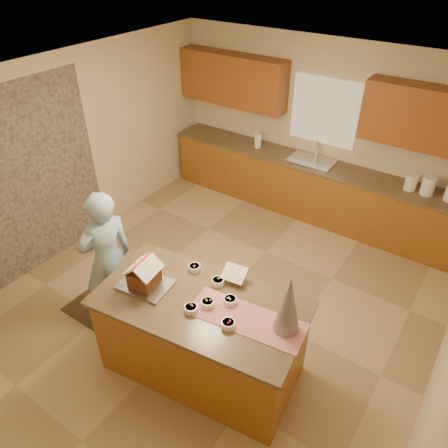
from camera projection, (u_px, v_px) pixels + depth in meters
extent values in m
plane|color=tan|center=(222.00, 297.00, 5.48)|extent=(5.50, 5.50, 0.00)
plane|color=silver|center=(221.00, 87.00, 3.93)|extent=(5.50, 5.50, 0.00)
plane|color=beige|center=(323.00, 130.00, 6.57)|extent=(5.50, 5.50, 0.00)
plane|color=beige|center=(73.00, 154.00, 5.87)|extent=(5.50, 5.50, 0.00)
plane|color=gray|center=(24.00, 184.00, 5.38)|extent=(0.00, 2.50, 2.50)
cube|color=white|center=(325.00, 111.00, 6.37)|extent=(1.05, 0.03, 1.00)
cube|color=#945A1E|center=(308.00, 189.00, 6.89)|extent=(4.80, 0.60, 0.88)
cube|color=brown|center=(311.00, 163.00, 6.62)|extent=(4.85, 0.63, 0.04)
cube|color=#9C5121|center=(233.00, 80.00, 6.85)|extent=(1.85, 0.35, 0.80)
cube|color=#9C5121|center=(436.00, 120.00, 5.41)|extent=(1.85, 0.35, 0.80)
cube|color=silver|center=(311.00, 164.00, 6.63)|extent=(0.70, 0.45, 0.12)
cylinder|color=silver|center=(317.00, 150.00, 6.65)|extent=(0.03, 0.03, 0.28)
cube|color=#945A1E|center=(202.00, 338.00, 4.34)|extent=(2.05, 1.22, 0.95)
cube|color=brown|center=(200.00, 303.00, 4.06)|extent=(2.15, 1.32, 0.04)
cube|color=red|center=(247.00, 319.00, 3.87)|extent=(1.12, 0.53, 0.01)
cube|color=silver|center=(145.00, 285.00, 4.22)|extent=(0.54, 0.43, 0.03)
cube|color=white|center=(234.00, 273.00, 4.23)|extent=(0.26, 0.21, 0.10)
cone|color=#A6A6B2|center=(289.00, 305.00, 3.61)|extent=(0.27, 0.27, 0.59)
cube|color=black|center=(116.00, 311.00, 5.28)|extent=(1.16, 0.76, 0.01)
imported|color=#95B7D4|center=(107.00, 259.00, 4.77)|extent=(0.57, 0.72, 1.71)
cylinder|color=white|center=(411.00, 182.00, 5.86)|extent=(0.16, 0.16, 0.22)
cylinder|color=white|center=(428.00, 186.00, 5.74)|extent=(0.18, 0.18, 0.26)
cylinder|color=white|center=(258.00, 140.00, 6.99)|extent=(0.11, 0.11, 0.24)
cube|color=#552616|center=(144.00, 277.00, 4.16)|extent=(0.27, 0.29, 0.17)
cube|color=white|center=(137.00, 264.00, 4.10)|extent=(0.20, 0.32, 0.14)
cube|color=white|center=(149.00, 268.00, 4.05)|extent=(0.20, 0.32, 0.14)
cylinder|color=red|center=(142.00, 261.00, 4.04)|extent=(0.06, 0.30, 0.02)
cylinder|color=green|center=(218.00, 282.00, 4.23)|extent=(0.13, 0.13, 0.06)
cylinder|color=#E7FF28|center=(208.00, 303.00, 3.99)|extent=(0.13, 0.13, 0.06)
cylinder|color=#EA7C6E|center=(191.00, 309.00, 3.93)|extent=(0.13, 0.13, 0.06)
cylinder|color=purple|center=(194.00, 268.00, 4.40)|extent=(0.13, 0.13, 0.06)
cylinder|color=silver|center=(230.00, 301.00, 4.02)|extent=(0.13, 0.13, 0.06)
cylinder|color=#E14827|center=(228.00, 324.00, 3.78)|extent=(0.13, 0.13, 0.06)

